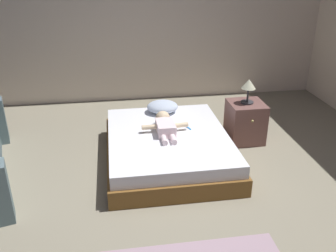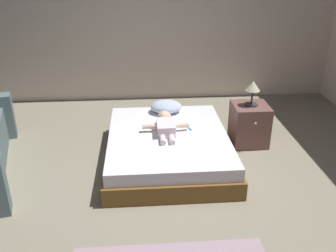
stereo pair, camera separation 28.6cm
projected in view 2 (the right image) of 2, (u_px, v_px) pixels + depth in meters
The scene contains 8 objects.
ground_plane at pixel (165, 203), 3.63m from camera, with size 8.00×8.00×0.00m, color gray.
wall_behind_bed at pixel (151, 20), 5.81m from camera, with size 8.00×0.12×2.56m, color beige.
bed at pixel (168, 147), 4.32m from camera, with size 1.41×1.75×0.34m.
pillow at pixel (166, 107), 4.81m from camera, with size 0.40×0.35×0.15m.
baby at pixel (165, 125), 4.29m from camera, with size 0.54×0.63×0.18m.
toothbrush at pixel (188, 127), 4.39m from camera, with size 0.07×0.16×0.02m.
nightstand at pixel (249, 124), 4.68m from camera, with size 0.44×0.47×0.52m.
lamp at pixel (253, 88), 4.48m from camera, with size 0.17×0.17×0.31m.
Camera 2 is at (-0.21, -2.97, 2.21)m, focal length 39.55 mm.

